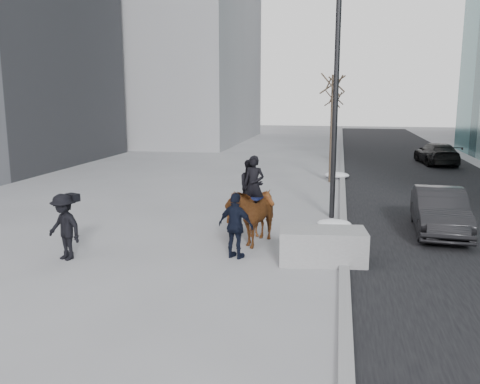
% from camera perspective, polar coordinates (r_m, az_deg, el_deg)
% --- Properties ---
extents(ground, '(120.00, 120.00, 0.00)m').
position_cam_1_polar(ground, '(13.91, -0.95, -7.00)').
color(ground, gray).
rests_on(ground, ground).
extents(road, '(8.00, 90.00, 0.01)m').
position_cam_1_polar(road, '(23.73, 21.14, -0.24)').
color(road, black).
rests_on(road, ground).
extents(curb, '(0.25, 90.00, 0.12)m').
position_cam_1_polar(curb, '(23.34, 11.44, 0.24)').
color(curb, gray).
rests_on(curb, ground).
extents(planter, '(2.31, 1.34, 0.88)m').
position_cam_1_polar(planter, '(13.30, 9.23, -6.00)').
color(planter, gray).
rests_on(planter, ground).
extents(car_near, '(1.71, 4.29, 1.39)m').
position_cam_1_polar(car_near, '(17.06, 21.52, -2.00)').
color(car_near, black).
rests_on(car_near, ground).
extents(car_far, '(2.35, 4.85, 1.36)m').
position_cam_1_polar(car_far, '(33.97, 21.21, 4.05)').
color(car_far, black).
rests_on(car_far, ground).
extents(tree_near, '(1.20, 1.20, 5.80)m').
position_cam_1_polar(tree_near, '(25.39, 10.30, 7.59)').
color(tree_near, '#362C20').
rests_on(tree_near, ground).
extents(tree_far, '(1.20, 1.20, 4.89)m').
position_cam_1_polar(tree_far, '(33.77, 10.50, 7.57)').
color(tree_far, '#3A2A22').
rests_on(tree_far, ground).
extents(mounted_left, '(1.34, 2.12, 2.54)m').
position_cam_1_polar(mounted_left, '(14.83, 1.47, -2.09)').
color(mounted_left, '#48240E').
rests_on(mounted_left, ground).
extents(mounted_right, '(1.66, 1.74, 2.34)m').
position_cam_1_polar(mounted_right, '(15.46, 1.12, -1.58)').
color(mounted_right, '#4B1A0F').
rests_on(mounted_right, ground).
extents(feeder, '(1.11, 1.01, 1.75)m').
position_cam_1_polar(feeder, '(13.36, -0.46, -3.83)').
color(feeder, black).
rests_on(feeder, ground).
extents(camera_crew, '(1.30, 1.04, 1.75)m').
position_cam_1_polar(camera_crew, '(14.02, -19.13, -3.69)').
color(camera_crew, black).
rests_on(camera_crew, ground).
extents(lamppost, '(0.25, 1.79, 9.09)m').
position_cam_1_polar(lamppost, '(17.63, 10.79, 13.04)').
color(lamppost, black).
rests_on(lamppost, ground).
extents(snow_piles, '(1.30, 10.98, 0.33)m').
position_cam_1_polar(snow_piles, '(22.97, 10.71, 0.35)').
color(snow_piles, white).
rests_on(snow_piles, ground).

